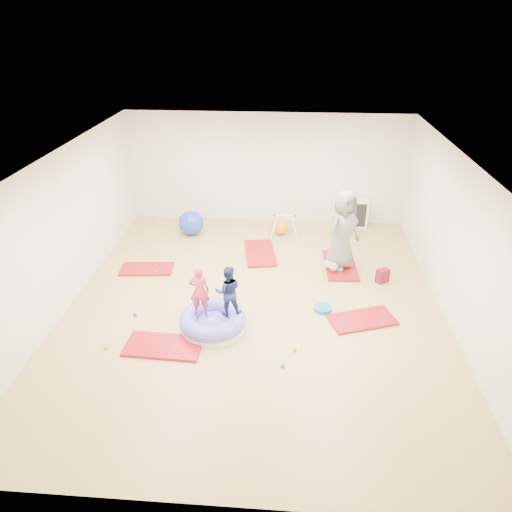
{
  "coord_description": "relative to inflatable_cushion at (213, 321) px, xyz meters",
  "views": [
    {
      "loc": [
        0.55,
        -7.14,
        4.94
      ],
      "look_at": [
        0.0,
        0.3,
        0.9
      ],
      "focal_mm": 32.0,
      "sensor_mm": 36.0,
      "label": 1
    }
  ],
  "objects": [
    {
      "name": "exercise_ball_orange",
      "position": [
        1.08,
        3.92,
        0.05
      ],
      "size": [
        0.38,
        0.38,
        0.38
      ],
      "primitive_type": "sphere",
      "color": "orange",
      "rests_on": "ground"
    },
    {
      "name": "infant",
      "position": [
        2.24,
        2.15,
        0.03
      ],
      "size": [
        0.4,
        0.4,
        0.23
      ],
      "color": "#96CBE7",
      "rests_on": "gym_mat_rear_right"
    },
    {
      "name": "infant_play_gym",
      "position": [
        1.17,
        3.89,
        0.21
      ],
      "size": [
        0.7,
        0.66,
        0.53
      ],
      "rotation": [
        0.0,
        0.0,
        -0.02
      ],
      "color": "white",
      "rests_on": "ground"
    },
    {
      "name": "gym_mat_center_back",
      "position": [
        0.64,
        2.82,
        -0.12
      ],
      "size": [
        0.84,
        1.37,
        0.05
      ],
      "primitive_type": "cube",
      "rotation": [
        0.0,
        0.0,
        1.73
      ],
      "color": "#9B140A",
      "rests_on": "ground"
    },
    {
      "name": "child_navy",
      "position": [
        0.28,
        0.05,
        0.66
      ],
      "size": [
        0.51,
        0.43,
        0.93
      ],
      "primitive_type": "imported",
      "rotation": [
        0.0,
        0.0,
        3.32
      ],
      "color": "navy",
      "rests_on": "inflatable_cushion"
    },
    {
      "name": "ball_pit_balls",
      "position": [
        -0.29,
        -0.07,
        -0.11
      ],
      "size": [
        3.18,
        2.8,
        0.07
      ],
      "color": "green",
      "rests_on": "ground"
    },
    {
      "name": "inflatable_cushion",
      "position": [
        0.0,
        0.0,
        0.0
      ],
      "size": [
        1.17,
        1.17,
        0.37
      ],
      "rotation": [
        0.0,
        0.0,
        0.31
      ],
      "color": "white",
      "rests_on": "ground"
    },
    {
      "name": "gym_mat_front_left",
      "position": [
        -0.74,
        -0.58,
        -0.12
      ],
      "size": [
        1.29,
        0.69,
        0.05
      ],
      "primitive_type": "cube",
      "rotation": [
        0.0,
        0.0,
        -0.05
      ],
      "color": "#9B140A",
      "rests_on": "ground"
    },
    {
      "name": "child_pink",
      "position": [
        -0.2,
        0.02,
        0.67
      ],
      "size": [
        0.35,
        0.24,
        0.94
      ],
      "primitive_type": "imported",
      "rotation": [
        0.0,
        0.0,
        3.17
      ],
      "color": "#CF3C4D",
      "rests_on": "inflatable_cushion"
    },
    {
      "name": "gym_mat_right",
      "position": [
        2.65,
        0.41,
        -0.12
      ],
      "size": [
        1.29,
        0.93,
        0.05
      ],
      "primitive_type": "cube",
      "rotation": [
        0.0,
        0.0,
        0.33
      ],
      "color": "#9B140A",
      "rests_on": "ground"
    },
    {
      "name": "cube_shelf",
      "position": [
        2.91,
        4.55,
        0.22
      ],
      "size": [
        0.72,
        0.36,
        0.72
      ],
      "color": "white",
      "rests_on": "ground"
    },
    {
      "name": "room",
      "position": [
        0.68,
        0.76,
        1.26
      ],
      "size": [
        7.01,
        8.01,
        2.81
      ],
      "color": "tan",
      "rests_on": "ground"
    },
    {
      "name": "gym_mat_rear_right",
      "position": [
        2.43,
        2.38,
        -0.12
      ],
      "size": [
        0.71,
        1.33,
        0.05
      ],
      "primitive_type": "cube",
      "rotation": [
        0.0,
        0.0,
        1.61
      ],
      "color": "#9B140A",
      "rests_on": "ground"
    },
    {
      "name": "balance_disc",
      "position": [
        1.96,
        0.69,
        -0.11
      ],
      "size": [
        0.33,
        0.33,
        0.07
      ],
      "primitive_type": "cylinder",
      "color": "#0C7D8D",
      "rests_on": "ground"
    },
    {
      "name": "yellow_toy",
      "position": [
        -0.51,
        0.08,
        -0.13
      ],
      "size": [
        0.2,
        0.2,
        0.03
      ],
      "primitive_type": "cylinder",
      "color": "#E49A00",
      "rests_on": "ground"
    },
    {
      "name": "gym_mat_mid_left",
      "position": [
        -1.75,
        1.92,
        -0.12
      ],
      "size": [
        1.15,
        0.65,
        0.05
      ],
      "primitive_type": "cube",
      "rotation": [
        0.0,
        0.0,
        0.09
      ],
      "color": "#9B140A",
      "rests_on": "ground"
    },
    {
      "name": "adult_caregiver",
      "position": [
        2.4,
        2.3,
        0.77
      ],
      "size": [
        0.98,
        0.97,
        1.71
      ],
      "primitive_type": "imported",
      "rotation": [
        0.0,
        0.0,
        0.75
      ],
      "color": "slate",
      "rests_on": "gym_mat_rear_right"
    },
    {
      "name": "backpack",
      "position": [
        3.23,
        1.8,
        0.0
      ],
      "size": [
        0.3,
        0.27,
        0.29
      ],
      "primitive_type": "cube",
      "rotation": [
        0.0,
        0.0,
        0.56
      ],
      "color": "#B91C41",
      "rests_on": "ground"
    },
    {
      "name": "exercise_ball_blue",
      "position": [
        -1.13,
        3.75,
        0.16
      ],
      "size": [
        0.61,
        0.61,
        0.61
      ],
      "primitive_type": "sphere",
      "color": "#1A3CBA",
      "rests_on": "ground"
    }
  ]
}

